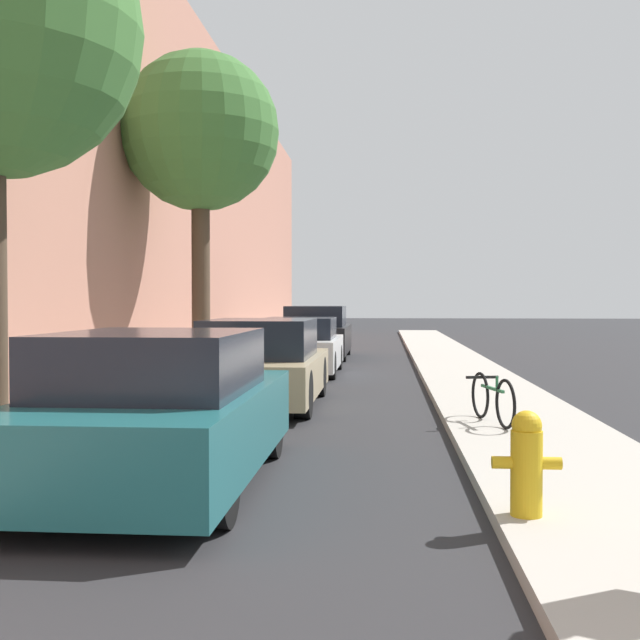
% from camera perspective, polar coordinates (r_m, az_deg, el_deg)
% --- Properties ---
extents(ground_plane, '(120.00, 120.00, 0.00)m').
position_cam_1_polar(ground_plane, '(15.39, 0.69, -4.85)').
color(ground_plane, '#28282B').
extents(sidewalk_left, '(2.00, 52.00, 0.12)m').
position_cam_1_polar(sidewalk_left, '(15.86, -9.85, -4.47)').
color(sidewalk_left, '#ADA89E').
rests_on(sidewalk_left, ground).
extents(sidewalk_right, '(2.00, 52.00, 0.12)m').
position_cam_1_polar(sidewalk_right, '(15.45, 11.51, -4.63)').
color(sidewalk_right, '#ADA89E').
rests_on(sidewalk_right, ground).
extents(building_facade_left, '(0.70, 52.00, 9.31)m').
position_cam_1_polar(building_facade_left, '(16.44, -14.58, 11.80)').
color(building_facade_left, tan).
rests_on(building_facade_left, ground).
extents(parked_car_teal, '(1.84, 4.09, 1.41)m').
position_cam_1_polar(parked_car_teal, '(7.13, -11.89, -6.78)').
color(parked_car_teal, black).
rests_on(parked_car_teal, ground).
extents(parked_car_champagne, '(1.83, 4.16, 1.39)m').
position_cam_1_polar(parked_car_champagne, '(12.25, -4.38, -3.36)').
color(parked_car_champagne, black).
rests_on(parked_car_champagne, ground).
extents(parked_car_white, '(1.78, 3.91, 1.30)m').
position_cam_1_polar(parked_car_white, '(17.57, -1.49, -2.04)').
color(parked_car_white, black).
rests_on(parked_car_white, ground).
extents(parked_car_black, '(1.88, 4.32, 1.54)m').
position_cam_1_polar(parked_car_black, '(22.52, -0.26, -1.03)').
color(parked_car_black, black).
rests_on(parked_car_black, ground).
extents(street_tree_far, '(3.14, 3.14, 6.51)m').
position_cam_1_polar(street_tree_far, '(15.78, -8.93, 13.56)').
color(street_tree_far, '#4C3A2B').
rests_on(street_tree_far, sidewalk_left).
extents(fire_hydrant, '(0.50, 0.23, 0.77)m').
position_cam_1_polar(fire_hydrant, '(5.84, 15.16, -10.17)').
color(fire_hydrant, gold).
rests_on(fire_hydrant, sidewalk_right).
extents(bicycle, '(0.48, 1.48, 0.62)m').
position_cam_1_polar(bicycle, '(10.03, 12.72, -5.74)').
color(bicycle, black).
rests_on(bicycle, sidewalk_right).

